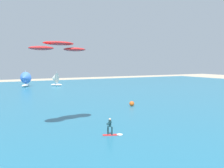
{
  "coord_description": "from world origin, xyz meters",
  "views": [
    {
      "loc": [
        -12.78,
        -0.72,
        7.11
      ],
      "look_at": [
        -0.55,
        22.21,
        4.86
      ],
      "focal_mm": 40.11,
      "sensor_mm": 36.0,
      "label": 1
    }
  ],
  "objects": [
    {
      "name": "marker_buoy",
      "position": [
        8.72,
        32.84,
        0.5
      ],
      "size": [
        0.8,
        0.8,
        0.8
      ],
      "primitive_type": "sphere",
      "color": "#E55919",
      "rests_on": "ocean"
    },
    {
      "name": "kite",
      "position": [
        -5.16,
        25.69,
        8.8
      ],
      "size": [
        6.92,
        3.63,
        1.0
      ],
      "color": "red"
    },
    {
      "name": "sailboat_far_right",
      "position": [
        -1.28,
        74.16,
        2.29
      ],
      "size": [
        3.96,
        4.3,
        4.78
      ],
      "color": "white",
      "rests_on": "ocean"
    },
    {
      "name": "ocean",
      "position": [
        0.0,
        51.53,
        0.05
      ],
      "size": [
        160.0,
        90.0,
        0.1
      ],
      "primitive_type": "cube",
      "color": "#236B89",
      "rests_on": "ground"
    },
    {
      "name": "kitesurfer",
      "position": [
        -1.67,
        20.14,
        0.7
      ],
      "size": [
        2.02,
        1.24,
        1.67
      ],
      "color": "red",
      "rests_on": "ocean"
    },
    {
      "name": "sailboat_anchored_offshore",
      "position": [
        7.1,
        72.89,
        2.08
      ],
      "size": [
        3.87,
        3.75,
        4.33
      ],
      "color": "white",
      "rests_on": "ocean"
    }
  ]
}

